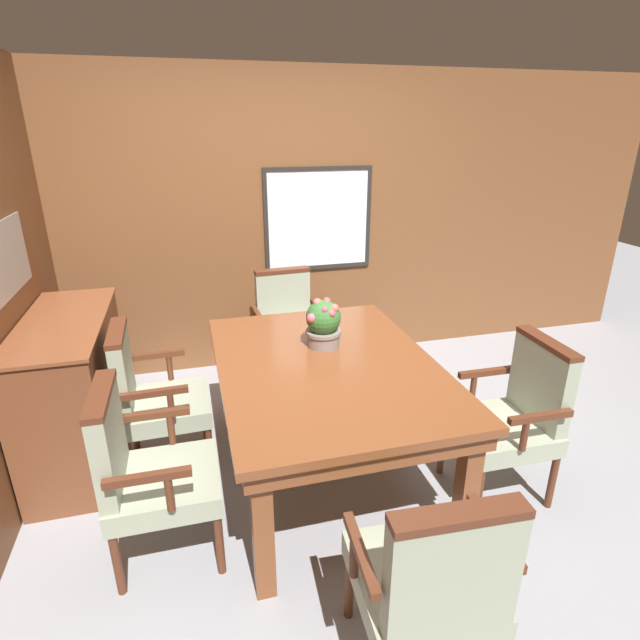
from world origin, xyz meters
TOP-DOWN VIEW (x-y plane):
  - ground_plane at (0.00, 0.00)m, footprint 14.00×14.00m
  - wall_back at (0.00, 1.84)m, footprint 7.20×0.08m
  - dining_table at (0.00, 0.13)m, footprint 1.21×1.68m
  - chair_left_far at (-0.99, 0.50)m, footprint 0.53×0.55m
  - chair_right_near at (0.98, -0.26)m, footprint 0.53×0.54m
  - chair_head_far at (0.02, 1.37)m, footprint 0.56×0.54m
  - chair_head_near at (0.02, -1.14)m, footprint 0.56×0.55m
  - chair_left_near at (-0.99, -0.23)m, footprint 0.52×0.54m
  - potted_plant at (0.04, 0.36)m, footprint 0.22×0.22m
  - sideboard_cabinet at (-1.46, 0.73)m, footprint 0.50×1.21m

SIDE VIEW (x-z plane):
  - ground_plane at x=0.00m, z-range 0.00..0.00m
  - sideboard_cabinet at x=-1.46m, z-range 0.00..0.93m
  - chair_left_far at x=-0.99m, z-range 0.03..0.97m
  - chair_right_near at x=0.98m, z-range 0.03..0.97m
  - chair_head_far at x=0.02m, z-range 0.03..0.97m
  - chair_head_near at x=0.02m, z-range 0.03..0.97m
  - chair_left_near at x=-0.99m, z-range 0.03..0.97m
  - dining_table at x=0.00m, z-range 0.29..1.04m
  - potted_plant at x=0.04m, z-range 0.75..1.05m
  - wall_back at x=0.00m, z-range 0.00..2.45m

